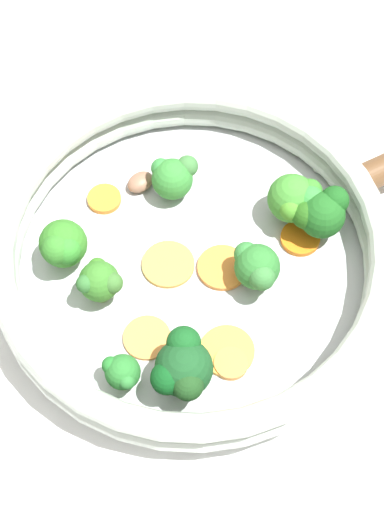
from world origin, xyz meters
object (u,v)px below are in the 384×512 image
carrot_slice_2 (300,238)px  broccoli_floret_5 (122,373)px  skillet (192,269)px  carrot_slice_3 (147,338)px  broccoli_floret_6 (296,199)px  carrot_slice_6 (227,351)px  carrot_slice_4 (231,364)px  broccoli_floret_3 (100,281)px  broccoli_floret_1 (256,267)px  broccoli_floret_4 (321,213)px  carrot_slice_1 (168,260)px  carrot_slice_5 (222,268)px  broccoli_floret_0 (172,177)px  broccoli_floret_7 (63,247)px  broccoli_floret_2 (182,368)px  carrot_slice_0 (104,199)px  mushroom_piece_0 (140,182)px

carrot_slice_2 → broccoli_floret_5: broccoli_floret_5 is taller
skillet → carrot_slice_3: size_ratio=8.00×
carrot_slice_3 → broccoli_floret_6: bearing=-49.9°
carrot_slice_6 → carrot_slice_4: bearing=-168.8°
broccoli_floret_3 → broccoli_floret_5: broccoli_floret_3 is taller
broccoli_floret_1 → broccoli_floret_4: size_ratio=0.89×
carrot_slice_1 → carrot_slice_5: same height
skillet → broccoli_floret_1: bearing=-111.4°
broccoli_floret_0 → broccoli_floret_7: broccoli_floret_7 is taller
broccoli_floret_2 → broccoli_floret_4: bearing=-42.6°
carrot_slice_0 → broccoli_floret_7: bearing=153.9°
broccoli_floret_5 → mushroom_piece_0: bearing=-5.3°
broccoli_floret_2 → carrot_slice_3: bearing=34.2°
broccoli_floret_0 → carrot_slice_5: bearing=-154.5°
broccoli_floret_4 → mushroom_piece_0: (0.06, 0.16, -0.03)m
broccoli_floret_1 → broccoli_floret_5: broccoli_floret_1 is taller
carrot_slice_0 → broccoli_floret_4: broccoli_floret_4 is taller
carrot_slice_5 → mushroom_piece_0: bearing=37.3°
broccoli_floret_2 → broccoli_floret_4: (0.14, -0.13, -0.00)m
skillet → broccoli_floret_7: 0.12m
carrot_slice_5 → broccoli_floret_1: 0.04m
carrot_slice_4 → broccoli_floret_0: bearing=13.2°
carrot_slice_3 → broccoli_floret_7: broccoli_floret_7 is taller
carrot_slice_2 → broccoli_floret_5: 0.21m
carrot_slice_0 → broccoli_floret_4: 0.20m
broccoli_floret_0 → broccoli_floret_6: size_ratio=0.81×
carrot_slice_5 → broccoli_floret_0: (0.08, 0.04, 0.02)m
mushroom_piece_0 → skillet: bearing=-153.1°
broccoli_floret_2 → broccoli_floret_5: size_ratio=1.69×
carrot_slice_6 → broccoli_floret_2: broccoli_floret_2 is taller
broccoli_floret_4 → broccoli_floret_7: 0.23m
carrot_slice_1 → broccoli_floret_1: broccoli_floret_1 is taller
broccoli_floret_1 → carrot_slice_4: bearing=161.0°
carrot_slice_1 → broccoli_floret_3: bearing=118.7°
broccoli_floret_2 → mushroom_piece_0: (0.20, 0.03, -0.03)m
carrot_slice_4 → carrot_slice_6: 0.01m
broccoli_floret_0 → broccoli_floret_4: size_ratio=0.79×
broccoli_floret_6 → mushroom_piece_0: 0.15m
carrot_slice_1 → broccoli_floret_3: 0.07m
broccoli_floret_5 → mushroom_piece_0: (0.19, -0.02, -0.01)m
carrot_slice_5 → broccoli_floret_4: (0.03, -0.09, 0.03)m
carrot_slice_3 → carrot_slice_6: size_ratio=0.87×
carrot_slice_1 → broccoli_floret_7: 0.09m
broccoli_floret_0 → broccoli_floret_6: bearing=-107.5°
carrot_slice_1 → broccoli_floret_5: 0.12m
carrot_slice_0 → broccoli_floret_0: broccoli_floret_0 is taller
carrot_slice_3 → mushroom_piece_0: 0.16m
carrot_slice_1 → broccoli_floret_6: (0.04, -0.12, 0.03)m
broccoli_floret_0 → broccoli_floret_4: (-0.05, -0.13, 0.01)m
carrot_slice_0 → mushroom_piece_0: bearing=-66.9°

